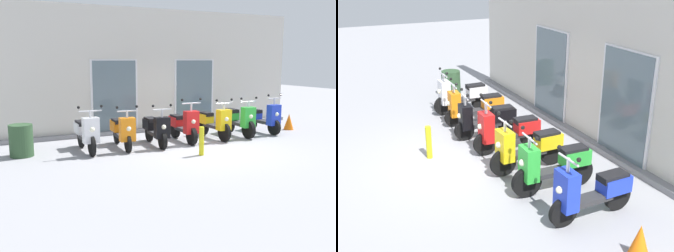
% 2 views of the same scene
% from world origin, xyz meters
% --- Properties ---
extents(ground_plane, '(40.00, 40.00, 0.00)m').
position_xyz_m(ground_plane, '(0.00, 0.00, 0.00)').
color(ground_plane, '#939399').
extents(storefront_facade, '(10.51, 0.50, 3.87)m').
position_xyz_m(storefront_facade, '(-0.00, 3.06, 1.87)').
color(storefront_facade, beige).
rests_on(storefront_facade, ground_plane).
extents(scooter_white, '(0.62, 1.56, 1.22)m').
position_xyz_m(scooter_white, '(-2.81, 1.01, 0.50)').
color(scooter_white, black).
rests_on(scooter_white, ground_plane).
extents(scooter_orange, '(0.57, 1.57, 1.18)m').
position_xyz_m(scooter_orange, '(-1.86, 1.00, 0.48)').
color(scooter_orange, black).
rests_on(scooter_orange, ground_plane).
extents(scooter_black, '(0.55, 1.52, 1.17)m').
position_xyz_m(scooter_black, '(-0.93, 0.92, 0.46)').
color(scooter_black, black).
rests_on(scooter_black, ground_plane).
extents(scooter_red, '(0.62, 1.57, 1.27)m').
position_xyz_m(scooter_red, '(-0.02, 1.02, 0.46)').
color(scooter_red, black).
rests_on(scooter_red, ground_plane).
extents(scooter_yellow, '(0.58, 1.63, 1.22)m').
position_xyz_m(scooter_yellow, '(0.97, 0.98, 0.49)').
color(scooter_yellow, black).
rests_on(scooter_yellow, ground_plane).
extents(scooter_green, '(0.59, 1.60, 1.22)m').
position_xyz_m(scooter_green, '(1.87, 0.99, 0.49)').
color(scooter_green, black).
rests_on(scooter_green, ground_plane).
extents(scooter_blue, '(0.56, 1.55, 1.27)m').
position_xyz_m(scooter_blue, '(2.88, 1.07, 0.48)').
color(scooter_blue, black).
rests_on(scooter_blue, ground_plane).
extents(trash_bin, '(0.56, 0.56, 0.77)m').
position_xyz_m(trash_bin, '(-4.32, 1.25, 0.39)').
color(trash_bin, '#2D4C2D').
rests_on(trash_bin, ground_plane).
extents(traffic_cone, '(0.32, 0.32, 0.52)m').
position_xyz_m(traffic_cone, '(4.00, 1.10, 0.26)').
color(traffic_cone, orange).
rests_on(traffic_cone, ground_plane).
extents(curb_bollard, '(0.12, 0.12, 0.70)m').
position_xyz_m(curb_bollard, '(-0.40, -0.59, 0.35)').
color(curb_bollard, yellow).
rests_on(curb_bollard, ground_plane).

